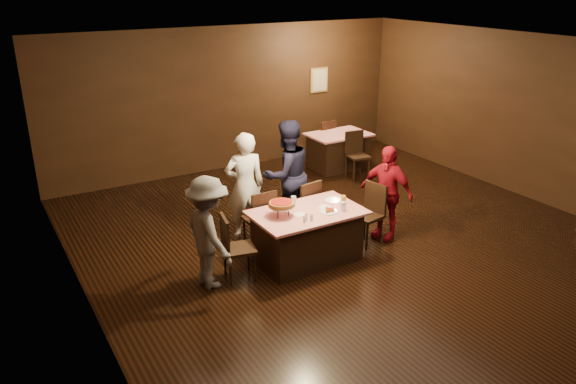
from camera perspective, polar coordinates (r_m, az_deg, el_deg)
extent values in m
plane|color=black|center=(8.57, 9.10, -6.58)|extent=(10.00, 10.00, 0.00)
cube|color=silver|center=(7.66, 10.43, 13.70)|extent=(8.00, 10.00, 0.04)
cube|color=black|center=(12.09, -5.78, 9.41)|extent=(8.00, 0.04, 3.00)
cube|color=black|center=(6.33, -19.37, -2.94)|extent=(0.04, 10.00, 3.00)
cube|color=black|center=(10.93, 26.14, 6.07)|extent=(0.04, 10.00, 3.00)
cube|color=tan|center=(13.09, 3.16, 11.29)|extent=(0.46, 0.03, 0.56)
cube|color=beige|center=(13.07, 3.22, 11.27)|extent=(0.38, 0.01, 0.48)
cube|color=red|center=(8.25, 1.94, -4.45)|extent=(1.60, 1.00, 0.77)
cube|color=red|center=(12.24, 5.11, 4.19)|extent=(1.30, 0.90, 0.77)
cube|color=black|center=(8.62, -2.98, -2.63)|extent=(0.42, 0.42, 0.95)
cube|color=black|center=(8.99, 1.53, -1.58)|extent=(0.48, 0.48, 0.95)
cube|color=black|center=(7.73, -4.98, -5.64)|extent=(0.50, 0.50, 0.95)
cube|color=black|center=(8.80, 8.00, -2.30)|extent=(0.49, 0.49, 0.95)
cube|color=black|center=(11.68, 7.12, 3.73)|extent=(0.48, 0.48, 0.95)
cube|color=black|center=(12.68, 3.55, 5.27)|extent=(0.46, 0.46, 0.95)
imported|color=white|center=(8.81, -4.40, 0.62)|extent=(0.71, 0.55, 1.73)
imported|color=black|center=(9.16, -0.13, 1.78)|extent=(0.92, 0.73, 1.81)
imported|color=slate|center=(7.49, -8.06, -4.12)|extent=(0.64, 1.04, 1.56)
imported|color=maroon|center=(8.93, 9.95, -0.05)|extent=(0.68, 0.97, 1.53)
cylinder|color=black|center=(7.99, -1.02, -1.71)|extent=(0.01, 0.01, 0.15)
cylinder|color=black|center=(7.83, -1.03, -2.20)|extent=(0.01, 0.01, 0.15)
cylinder|color=black|center=(7.91, 0.06, -1.95)|extent=(0.01, 0.01, 0.15)
cylinder|color=silver|center=(7.88, -0.67, -1.42)|extent=(0.38, 0.38, 0.01)
cylinder|color=#B27233|center=(7.87, -0.67, -1.22)|extent=(0.35, 0.35, 0.05)
cylinder|color=#A5140C|center=(7.86, -0.67, -1.02)|extent=(0.30, 0.30, 0.01)
cylinder|color=white|center=(8.08, 4.15, -2.02)|extent=(0.25, 0.25, 0.01)
cylinder|color=#B27233|center=(8.07, 4.16, -1.84)|extent=(0.18, 0.18, 0.04)
cylinder|color=#A5140C|center=(8.06, 4.16, -1.69)|extent=(0.14, 0.14, 0.01)
cylinder|color=white|center=(8.49, 4.56, -0.85)|extent=(0.25, 0.25, 0.01)
cylinder|color=silver|center=(8.11, 5.61, -1.49)|extent=(0.08, 0.08, 0.14)
cylinder|color=#BF7F26|center=(8.34, 5.64, -0.83)|extent=(0.08, 0.08, 0.14)
cylinder|color=silver|center=(8.27, 0.57, -0.91)|extent=(0.08, 0.08, 0.14)
cylinder|color=silver|center=(7.79, 1.84, -2.61)|extent=(0.04, 0.04, 0.08)
cylinder|color=silver|center=(7.78, 1.85, -2.31)|extent=(0.05, 0.05, 0.02)
cylinder|color=silver|center=(7.79, 2.41, -2.65)|extent=(0.04, 0.04, 0.08)
cylinder|color=silver|center=(7.77, 2.42, -2.35)|extent=(0.05, 0.05, 0.02)
cylinder|color=silver|center=(7.73, 1.67, -2.83)|extent=(0.04, 0.04, 0.08)
cylinder|color=silver|center=(7.71, 1.67, -2.53)|extent=(0.05, 0.05, 0.02)
cube|color=white|center=(8.24, 3.73, -1.55)|extent=(0.19, 0.19, 0.01)
cube|color=white|center=(7.98, 1.25, -2.31)|extent=(0.21, 0.21, 0.01)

